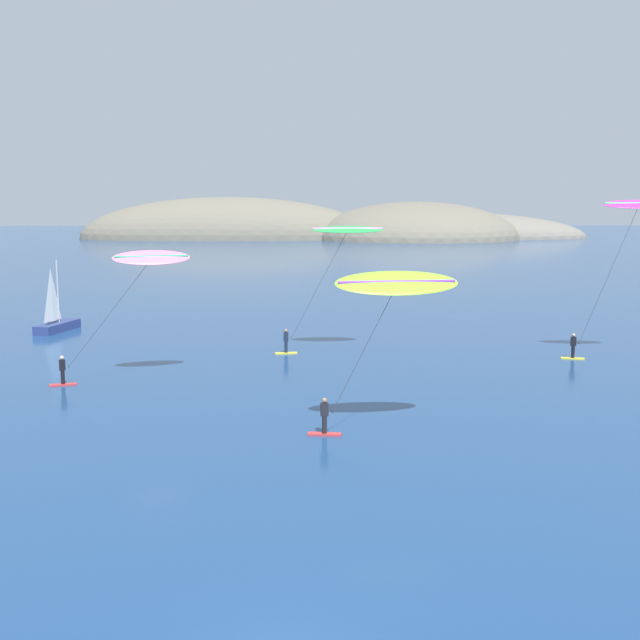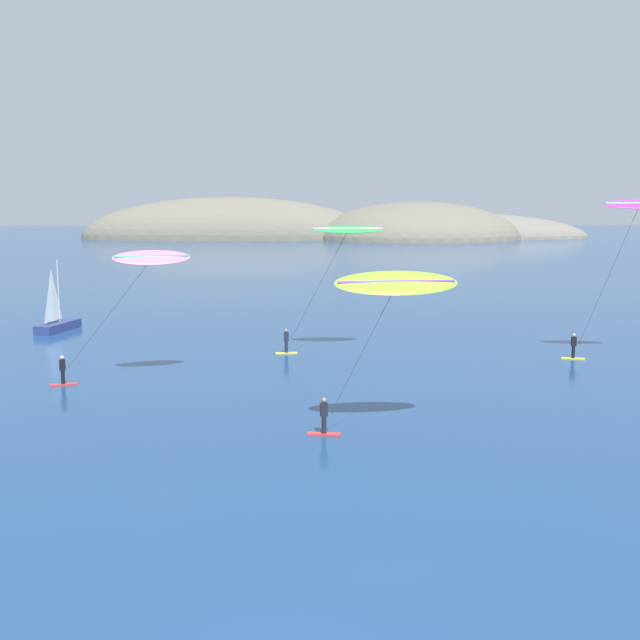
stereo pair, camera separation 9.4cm
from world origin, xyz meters
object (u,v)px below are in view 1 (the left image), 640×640
Objects in this scene: kitesurfer_green at (343,238)px; kitesurfer_pink at (143,269)px; kitesurfer_lime at (392,292)px; sailboat_near at (59,323)px; kitesurfer_magenta at (632,220)px.

kitesurfer_green reaches higher than kitesurfer_pink.
kitesurfer_pink is at bearing 140.36° from kitesurfer_lime.
kitesurfer_pink is (10.45, -18.14, 5.90)m from sailboat_near.
sailboat_near is 0.74× the size of kitesurfer_pink.
sailboat_near is 0.81× the size of kitesurfer_lime.
kitesurfer_lime reaches higher than sailboat_near.
kitesurfer_pink is 17.03m from kitesurfer_lime.
kitesurfer_lime is at bearing -136.70° from kitesurfer_magenta.
sailboat_near is 37.81m from kitesurfer_lime.
kitesurfer_magenta reaches higher than kitesurfer_lime.
kitesurfer_green is 1.09× the size of kitesurfer_pink.
sailboat_near is 0.57× the size of kitesurfer_magenta.
kitesurfer_lime is (23.56, -29.00, 5.77)m from sailboat_near.
kitesurfer_magenta reaches higher than kitesurfer_pink.
kitesurfer_green is (22.32, -10.12, 7.22)m from sailboat_near.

